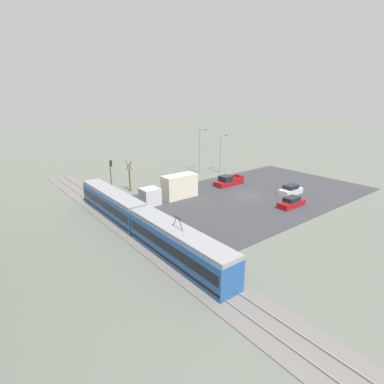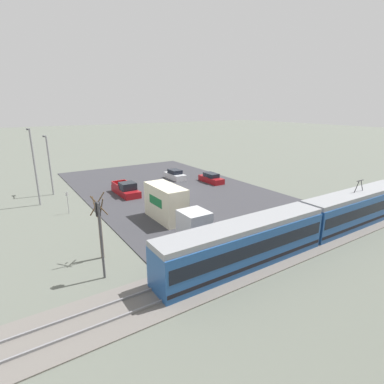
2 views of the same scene
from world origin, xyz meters
name	(u,v)px [view 2 (image 2 of 2)]	position (x,y,z in m)	size (l,w,h in m)	color
ground_plane	(174,191)	(0.00, 0.00, 0.00)	(320.00, 320.00, 0.00)	#60665B
road_surface	(174,191)	(0.00, 0.00, 0.04)	(23.09, 41.22, 0.08)	#38383D
rail_bed	(292,246)	(0.00, 20.23, 0.05)	(62.62, 4.40, 0.22)	slate
light_rail_tram	(308,223)	(-1.88, 20.23, 1.68)	(29.22, 2.61, 4.44)	#235193
box_truck	(172,207)	(6.00, 10.27, 1.74)	(2.35, 9.32, 3.60)	silver
pickup_truck	(126,190)	(6.21, -1.84, 0.75)	(2.06, 5.68, 1.79)	maroon
sedan_car_0	(175,175)	(-3.69, -6.06, 0.70)	(1.83, 4.30, 1.51)	silver
sedan_car_1	(211,178)	(-7.25, -1.07, 0.67)	(1.72, 4.57, 1.44)	maroon
traffic_light_pole	(100,230)	(14.75, 16.25, 3.51)	(0.28, 0.47, 5.44)	#47474C
street_tree	(100,229)	(13.99, 13.42, 2.37)	(1.23, 1.02, 5.21)	brown
street_lamp_near_crossing	(49,161)	(14.28, -7.61, 4.51)	(0.36, 1.95, 7.77)	gray
street_lamp_mid_block	(34,162)	(16.36, -3.78, 5.14)	(0.36, 1.95, 9.00)	gray
no_parking_sign	(68,201)	(14.10, 1.44, 1.49)	(0.32, 0.08, 2.45)	gray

